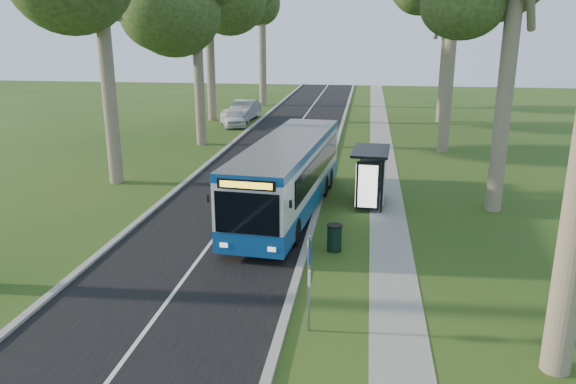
% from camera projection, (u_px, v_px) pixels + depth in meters
% --- Properties ---
extents(ground, '(120.00, 120.00, 0.00)m').
position_uv_depth(ground, '(304.00, 254.00, 19.52)').
color(ground, '#244816').
rests_on(ground, ground).
extents(road, '(7.00, 100.00, 0.02)m').
position_uv_depth(road, '(260.00, 177.00, 29.49)').
color(road, black).
rests_on(road, ground).
extents(kerb_east, '(0.25, 100.00, 0.12)m').
position_uv_depth(kerb_east, '(326.00, 179.00, 29.00)').
color(kerb_east, '#9E9B93').
rests_on(kerb_east, ground).
extents(kerb_west, '(0.25, 100.00, 0.12)m').
position_uv_depth(kerb_west, '(195.00, 174.00, 29.95)').
color(kerb_west, '#9E9B93').
rests_on(kerb_west, ground).
extents(centre_line, '(0.12, 100.00, 0.00)m').
position_uv_depth(centre_line, '(260.00, 177.00, 29.48)').
color(centre_line, white).
rests_on(centre_line, road).
extents(footpath, '(1.50, 100.00, 0.02)m').
position_uv_depth(footpath, '(385.00, 182.00, 28.61)').
color(footpath, gray).
rests_on(footpath, ground).
extents(bus, '(3.47, 11.82, 3.09)m').
position_uv_depth(bus, '(288.00, 176.00, 23.49)').
color(bus, silver).
rests_on(bus, ground).
extents(bus_stop_sign, '(0.12, 0.37, 2.63)m').
position_uv_depth(bus_stop_sign, '(309.00, 273.00, 14.14)').
color(bus_stop_sign, gray).
rests_on(bus_stop_sign, ground).
extents(bus_shelter, '(1.74, 2.96, 2.47)m').
position_uv_depth(bus_shelter, '(374.00, 168.00, 24.25)').
color(bus_shelter, black).
rests_on(bus_shelter, ground).
extents(litter_bin, '(0.55, 0.55, 0.97)m').
position_uv_depth(litter_bin, '(334.00, 238.00, 19.67)').
color(litter_bin, black).
rests_on(litter_bin, ground).
extents(car_white, '(3.10, 4.38, 1.39)m').
position_uv_depth(car_white, '(232.00, 117.00, 44.64)').
color(car_white, white).
rests_on(car_white, ground).
extents(car_silver, '(2.16, 5.14, 1.65)m').
position_uv_depth(car_silver, '(244.00, 110.00, 47.55)').
color(car_silver, '#B0B3B8').
rests_on(car_silver, ground).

